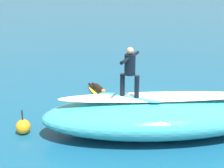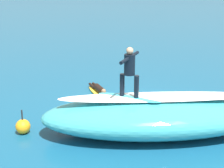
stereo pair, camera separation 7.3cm
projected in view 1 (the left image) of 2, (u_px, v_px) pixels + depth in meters
name	position (u px, v px, depth m)	size (l,w,h in m)	color
ground_plane	(140.00, 110.00, 14.25)	(120.00, 120.00, 0.00)	#145175
wave_crest	(156.00, 116.00, 12.00)	(7.83, 2.86, 1.31)	teal
wave_foam_lip	(157.00, 97.00, 11.78)	(6.65, 1.00, 0.08)	white
surfboard_riding	(129.00, 98.00, 11.72)	(2.22, 0.52, 0.08)	#33B2D1
surfer_riding	(130.00, 68.00, 11.41)	(1.17, 1.23, 1.68)	black
surfboard_paddling	(99.00, 93.00, 16.05)	(2.42, 0.56, 0.09)	yellow
surfer_paddling	(98.00, 88.00, 16.11)	(0.35, 1.72, 0.31)	black
buoy_marker	(23.00, 127.00, 12.09)	(0.51, 0.51, 0.87)	orange
foam_patch_near	(92.00, 128.00, 12.41)	(0.70, 0.65, 0.17)	white
foam_patch_mid	(201.00, 129.00, 12.35)	(0.95, 0.73, 0.11)	white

